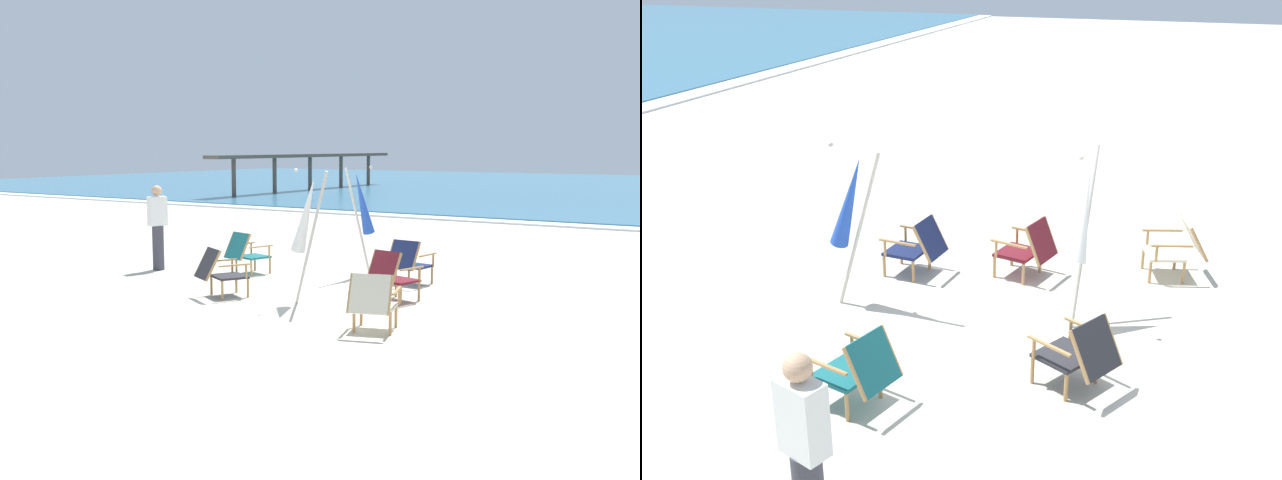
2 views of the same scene
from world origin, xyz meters
TOP-DOWN VIEW (x-y plane):
  - ground_plane at (0.00, 0.00)m, footprint 80.00×80.00m
  - surf_band at (0.00, 13.09)m, footprint 80.00×1.10m
  - beach_chair_back_left at (-0.53, -0.73)m, footprint 0.86×0.93m
  - beach_chair_far_center at (-1.50, 1.15)m, footprint 0.75×0.86m
  - beach_chair_mid_center at (1.53, 1.80)m, footprint 0.64×0.79m
  - beach_chair_back_right at (2.61, -1.43)m, footprint 0.77×0.89m
  - beach_chair_front_right at (1.92, 0.40)m, footprint 0.72×0.82m
  - umbrella_furled_white at (0.93, -0.45)m, footprint 0.70×0.29m
  - umbrella_furled_blue at (0.40, 2.16)m, footprint 0.33×0.78m
  - person_near_chairs at (-3.26, 0.66)m, footprint 0.30×0.39m
  - pier_distant at (-14.51, 22.81)m, footprint 0.90×15.49m

SIDE VIEW (x-z plane):
  - ground_plane at x=0.00m, z-range 0.00..0.00m
  - surf_band at x=0.00m, z-range 0.00..0.06m
  - beach_chair_back_right at x=2.61m, z-range 0.03..0.82m
  - beach_chair_back_left at x=-0.53m, z-range 0.03..0.82m
  - beach_chair_mid_center at x=1.53m, z-range 0.03..0.82m
  - beach_chair_far_center at x=-1.50m, z-range 0.03..0.82m
  - beach_chair_front_right at x=1.92m, z-range 0.03..0.83m
  - person_near_chairs at x=-3.26m, z-range 0.02..1.65m
  - umbrella_furled_blue at x=0.40m, z-range 0.31..2.33m
  - umbrella_furled_white at x=0.93m, z-range 0.31..2.36m
  - pier_distant at x=-14.51m, z-range 0.77..2.74m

